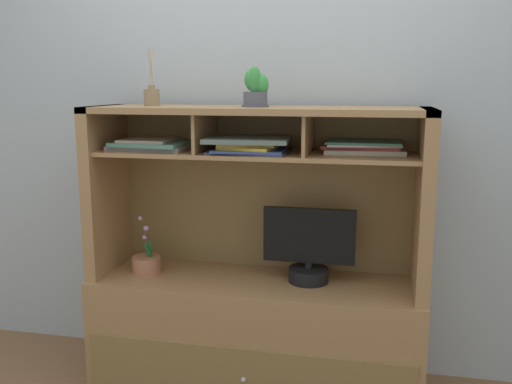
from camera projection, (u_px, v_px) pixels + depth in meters
name	position (u px, v px, depth m)	size (l,w,h in m)	color
floor_plane	(256.00, 384.00, 2.88)	(6.00, 6.00, 0.02)	brown
back_wall	(268.00, 106.00, 2.89)	(6.00, 0.02, 2.80)	#A6B0B8
media_console	(256.00, 303.00, 2.80)	(1.62, 0.55, 1.41)	#A2764A
tv_monitor	(309.00, 251.00, 2.70)	(0.44, 0.20, 0.37)	black
potted_orchid	(146.00, 264.00, 2.84)	(0.17, 0.17, 0.30)	#AB6A4D
magazine_stack_left	(363.00, 147.00, 2.60)	(0.38, 0.28, 0.06)	beige
magazine_stack_centre	(249.00, 145.00, 2.60)	(0.40, 0.32, 0.07)	#36374D
magazine_stack_right	(152.00, 145.00, 2.72)	(0.39, 0.30, 0.05)	gray
diffuser_bottle	(152.00, 97.00, 2.73)	(0.08, 0.08, 0.28)	#8B7252
potted_succulent	(256.00, 89.00, 2.58)	(0.13, 0.13, 0.19)	#4D4E5B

